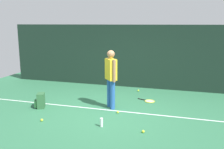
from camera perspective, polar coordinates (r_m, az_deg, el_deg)
ground_plane at (r=7.10m, az=-0.93°, el=-8.56°), size 12.00×12.00×0.00m
back_fence at (r=9.65m, az=4.43°, el=4.13°), size 10.00×0.10×2.39m
court_line at (r=7.25m, az=-0.53°, el=-8.10°), size 9.00×0.05×0.00m
tennis_player at (r=7.20m, az=-0.25°, el=-0.26°), size 0.43×0.45×1.70m
tennis_racket at (r=8.12m, az=8.41°, el=-5.98°), size 0.63×0.42×0.03m
backpack at (r=7.68m, az=-15.96°, el=-5.78°), size 0.36×0.36×0.44m
tennis_ball_near_player at (r=6.71m, az=-15.67°, el=-9.94°), size 0.07×0.07×0.07m
tennis_ball_by_fence at (r=5.88m, az=7.11°, el=-12.73°), size 0.07×0.07×0.07m
tennis_ball_mid_court at (r=9.22m, az=6.02°, el=-3.64°), size 0.07×0.07×0.07m
tennis_ball_far_left at (r=7.02m, az=1.35°, el=-8.52°), size 0.07×0.07×0.07m
water_bottle at (r=6.13m, az=-2.41°, el=-10.82°), size 0.07×0.07×0.22m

